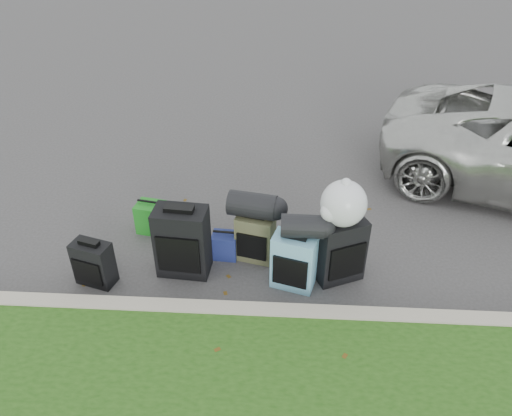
# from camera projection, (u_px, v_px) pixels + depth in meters

# --- Properties ---
(ground) EXTENTS (120.00, 120.00, 0.00)m
(ground) POSITION_uv_depth(u_px,v_px,m) (263.00, 256.00, 5.93)
(ground) COLOR #383535
(ground) RESTS_ON ground
(curb) EXTENTS (120.00, 0.18, 0.15)m
(curb) POSITION_uv_depth(u_px,v_px,m) (259.00, 313.00, 5.06)
(curb) COLOR #9E937F
(curb) RESTS_ON ground
(suitcase_small_black) EXTENTS (0.47, 0.34, 0.52)m
(suitcase_small_black) POSITION_uv_depth(u_px,v_px,m) (94.00, 263.00, 5.42)
(suitcase_small_black) COLOR black
(suitcase_small_black) RESTS_ON ground
(suitcase_large_black_left) EXTENTS (0.60, 0.39, 0.83)m
(suitcase_large_black_left) POSITION_uv_depth(u_px,v_px,m) (182.00, 241.00, 5.49)
(suitcase_large_black_left) COLOR black
(suitcase_large_black_left) RESTS_ON ground
(suitcase_olive) EXTENTS (0.48, 0.36, 0.58)m
(suitcase_olive) POSITION_uv_depth(u_px,v_px,m) (255.00, 237.00, 5.75)
(suitcase_olive) COLOR #3B3C26
(suitcase_olive) RESTS_ON ground
(suitcase_teal) EXTENTS (0.51, 0.39, 0.65)m
(suitcase_teal) POSITION_uv_depth(u_px,v_px,m) (294.00, 261.00, 5.35)
(suitcase_teal) COLOR teal
(suitcase_teal) RESTS_ON ground
(suitcase_large_black_right) EXTENTS (0.59, 0.48, 0.76)m
(suitcase_large_black_right) POSITION_uv_depth(u_px,v_px,m) (340.00, 250.00, 5.43)
(suitcase_large_black_right) COLOR black
(suitcase_large_black_right) RESTS_ON ground
(tote_green) EXTENTS (0.39, 0.33, 0.39)m
(tote_green) POSITION_uv_depth(u_px,v_px,m) (152.00, 217.00, 6.25)
(tote_green) COLOR #1A771C
(tote_green) RESTS_ON ground
(tote_navy) EXTENTS (0.31, 0.25, 0.31)m
(tote_navy) POSITION_uv_depth(u_px,v_px,m) (225.00, 245.00, 5.85)
(tote_navy) COLOR navy
(tote_navy) RESTS_ON ground
(duffel_left) EXTENTS (0.58, 0.38, 0.29)m
(duffel_left) POSITION_uv_depth(u_px,v_px,m) (252.00, 205.00, 5.52)
(duffel_left) COLOR black
(duffel_left) RESTS_ON suitcase_olive
(duffel_right) EXTENTS (0.45, 0.26, 0.25)m
(duffel_right) POSITION_uv_depth(u_px,v_px,m) (303.00, 226.00, 5.11)
(duffel_right) COLOR black
(duffel_right) RESTS_ON suitcase_teal
(trash_bag) EXTENTS (0.48, 0.48, 0.48)m
(trash_bag) POSITION_uv_depth(u_px,v_px,m) (344.00, 203.00, 5.06)
(trash_bag) COLOR silver
(trash_bag) RESTS_ON suitcase_large_black_right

